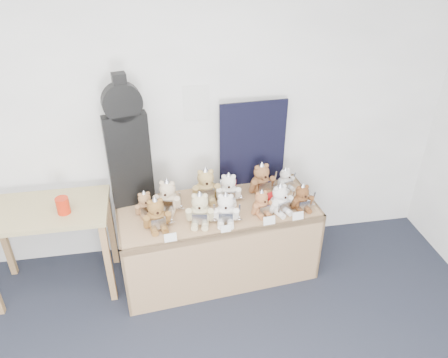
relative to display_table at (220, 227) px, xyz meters
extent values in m
plane|color=white|center=(-0.92, 0.50, 0.82)|extent=(6.00, 0.00, 6.00)
cube|color=silver|center=(-0.11, 0.49, 0.90)|extent=(0.21, 0.00, 0.30)
cube|color=#9B764F|center=(-0.01, 0.07, 0.12)|extent=(1.69, 0.83, 0.06)
cube|color=#9B764F|center=(0.03, -0.26, -0.19)|extent=(1.63, 0.18, 0.68)
cube|color=#9B764F|center=(-0.81, -0.01, -0.19)|extent=(0.09, 0.68, 0.68)
cube|color=#9B764F|center=(0.80, 0.15, -0.19)|extent=(0.09, 0.68, 0.68)
cube|color=#9A8A53|center=(-1.36, 0.10, 0.26)|extent=(0.97, 0.54, 0.04)
cube|color=olive|center=(-1.80, 0.33, -0.15)|extent=(0.05, 0.05, 0.77)
cube|color=olive|center=(-0.91, -0.13, -0.15)|extent=(0.05, 0.05, 0.77)
cube|color=olive|center=(-0.91, 0.33, -0.15)|extent=(0.05, 0.05, 0.77)
cube|color=black|center=(-0.68, 0.27, 0.54)|extent=(0.35, 0.16, 0.79)
cylinder|color=black|center=(-0.68, 0.27, 1.03)|extent=(0.31, 0.16, 0.30)
cube|color=black|center=(-0.68, 0.27, 1.15)|extent=(0.11, 0.11, 0.20)
cube|color=black|center=(0.35, 0.40, 0.53)|extent=(0.58, 0.05, 0.77)
cylinder|color=red|center=(-1.19, 0.02, 0.34)|extent=(0.10, 0.10, 0.13)
ellipsoid|color=brown|center=(-0.50, -0.10, 0.22)|extent=(0.19, 0.17, 0.17)
sphere|color=brown|center=(-0.50, -0.10, 0.34)|extent=(0.13, 0.13, 0.13)
cylinder|color=brown|center=(-0.49, -0.16, 0.33)|extent=(0.06, 0.04, 0.05)
sphere|color=black|center=(-0.49, -0.18, 0.33)|extent=(0.02, 0.02, 0.02)
sphere|color=brown|center=(-0.54, -0.11, 0.38)|extent=(0.04, 0.04, 0.04)
sphere|color=brown|center=(-0.46, -0.10, 0.38)|extent=(0.04, 0.04, 0.04)
cylinder|color=brown|center=(-0.58, -0.14, 0.23)|extent=(0.06, 0.10, 0.13)
cylinder|color=brown|center=(-0.42, -0.11, 0.23)|extent=(0.06, 0.10, 0.13)
cylinder|color=brown|center=(-0.53, -0.17, 0.17)|extent=(0.07, 0.12, 0.05)
cylinder|color=brown|center=(-0.46, -0.16, 0.17)|extent=(0.07, 0.12, 0.05)
cube|color=silver|center=(-0.49, -0.17, 0.22)|extent=(0.11, 0.04, 0.09)
cone|color=silver|center=(-0.50, -0.10, 0.39)|extent=(0.11, 0.11, 0.08)
cube|color=silver|center=(-0.39, -0.12, 0.26)|extent=(0.02, 0.04, 0.18)
cube|color=silver|center=(-0.39, -0.12, 0.19)|extent=(0.05, 0.02, 0.01)
ellipsoid|color=#C5B78B|center=(-0.17, -0.10, 0.22)|extent=(0.20, 0.18, 0.18)
sphere|color=#C5B78B|center=(-0.17, -0.10, 0.34)|extent=(0.13, 0.13, 0.13)
cylinder|color=#C5B78B|center=(-0.18, -0.15, 0.33)|extent=(0.06, 0.04, 0.05)
sphere|color=black|center=(-0.18, -0.17, 0.33)|extent=(0.02, 0.02, 0.02)
sphere|color=#C5B78B|center=(-0.21, -0.09, 0.39)|extent=(0.04, 0.04, 0.04)
sphere|color=#C5B78B|center=(-0.13, -0.11, 0.39)|extent=(0.04, 0.04, 0.04)
cylinder|color=#C5B78B|center=(-0.25, -0.11, 0.23)|extent=(0.07, 0.10, 0.13)
cylinder|color=#C5B78B|center=(-0.09, -0.14, 0.23)|extent=(0.07, 0.10, 0.13)
cylinder|color=#C5B78B|center=(-0.22, -0.15, 0.17)|extent=(0.07, 0.12, 0.05)
cylinder|color=#C5B78B|center=(-0.14, -0.17, 0.17)|extent=(0.07, 0.12, 0.05)
cube|color=silver|center=(-0.18, -0.17, 0.23)|extent=(0.12, 0.04, 0.10)
cone|color=silver|center=(-0.17, -0.10, 0.40)|extent=(0.11, 0.11, 0.08)
cube|color=silver|center=(-0.06, -0.15, 0.26)|extent=(0.02, 0.05, 0.19)
cube|color=silver|center=(-0.06, -0.15, 0.19)|extent=(0.05, 0.02, 0.01)
ellipsoid|color=white|center=(0.03, -0.12, 0.22)|extent=(0.19, 0.17, 0.17)
sphere|color=white|center=(0.03, -0.12, 0.33)|extent=(0.12, 0.12, 0.12)
cylinder|color=white|center=(0.02, -0.17, 0.32)|extent=(0.06, 0.04, 0.05)
sphere|color=black|center=(0.02, -0.19, 0.32)|extent=(0.02, 0.02, 0.02)
sphere|color=white|center=(-0.01, -0.12, 0.38)|extent=(0.04, 0.04, 0.04)
sphere|color=white|center=(0.07, -0.13, 0.38)|extent=(0.04, 0.04, 0.04)
cylinder|color=white|center=(-0.05, -0.13, 0.23)|extent=(0.06, 0.10, 0.13)
cylinder|color=white|center=(0.10, -0.16, 0.23)|extent=(0.06, 0.10, 0.13)
cylinder|color=white|center=(-0.02, -0.17, 0.17)|extent=(0.07, 0.12, 0.05)
cylinder|color=white|center=(0.06, -0.19, 0.17)|extent=(0.07, 0.12, 0.05)
cube|color=silver|center=(0.02, -0.19, 0.22)|extent=(0.11, 0.04, 0.09)
cone|color=silver|center=(0.03, -0.12, 0.39)|extent=(0.11, 0.11, 0.08)
cube|color=silver|center=(0.13, -0.17, 0.25)|extent=(0.02, 0.04, 0.18)
cube|color=silver|center=(0.13, -0.17, 0.19)|extent=(0.05, 0.01, 0.01)
ellipsoid|color=#A4673E|center=(0.33, -0.07, 0.21)|extent=(0.17, 0.15, 0.14)
sphere|color=#A4673E|center=(0.33, -0.07, 0.30)|extent=(0.10, 0.10, 0.10)
cylinder|color=#A4673E|center=(0.34, -0.11, 0.29)|extent=(0.05, 0.03, 0.04)
sphere|color=black|center=(0.34, -0.12, 0.29)|extent=(0.02, 0.02, 0.02)
sphere|color=#A4673E|center=(0.29, -0.07, 0.34)|extent=(0.03, 0.03, 0.03)
sphere|color=#A4673E|center=(0.36, -0.06, 0.34)|extent=(0.03, 0.03, 0.03)
cylinder|color=#A4673E|center=(0.27, -0.10, 0.21)|extent=(0.06, 0.08, 0.11)
cylinder|color=#A4673E|center=(0.39, -0.07, 0.21)|extent=(0.06, 0.08, 0.11)
cylinder|color=#A4673E|center=(0.31, -0.12, 0.17)|extent=(0.06, 0.10, 0.04)
cylinder|color=#A4673E|center=(0.37, -0.10, 0.17)|extent=(0.06, 0.10, 0.04)
cube|color=silver|center=(0.34, -0.12, 0.21)|extent=(0.09, 0.04, 0.08)
cone|color=silver|center=(0.33, -0.07, 0.34)|extent=(0.09, 0.09, 0.07)
cube|color=silver|center=(0.42, -0.07, 0.24)|extent=(0.02, 0.04, 0.15)
cube|color=silver|center=(0.42, -0.07, 0.18)|extent=(0.04, 0.02, 0.01)
ellipsoid|color=silver|center=(0.48, -0.06, 0.22)|extent=(0.21, 0.19, 0.16)
sphere|color=silver|center=(0.48, -0.06, 0.33)|extent=(0.12, 0.12, 0.12)
cylinder|color=silver|center=(0.50, -0.11, 0.32)|extent=(0.06, 0.04, 0.05)
sphere|color=black|center=(0.50, -0.13, 0.32)|extent=(0.02, 0.02, 0.02)
sphere|color=silver|center=(0.44, -0.08, 0.37)|extent=(0.04, 0.04, 0.04)
sphere|color=silver|center=(0.51, -0.05, 0.37)|extent=(0.04, 0.04, 0.04)
cylinder|color=silver|center=(0.41, -0.11, 0.23)|extent=(0.08, 0.10, 0.12)
cylinder|color=silver|center=(0.56, -0.05, 0.23)|extent=(0.08, 0.10, 0.12)
cylinder|color=silver|center=(0.46, -0.13, 0.17)|extent=(0.09, 0.12, 0.05)
cylinder|color=silver|center=(0.53, -0.10, 0.17)|extent=(0.09, 0.12, 0.05)
cube|color=silver|center=(0.50, -0.12, 0.22)|extent=(0.11, 0.06, 0.09)
cone|color=silver|center=(0.48, -0.06, 0.38)|extent=(0.10, 0.10, 0.08)
cube|color=silver|center=(0.58, -0.05, 0.25)|extent=(0.03, 0.04, 0.17)
cube|color=silver|center=(0.58, -0.05, 0.18)|extent=(0.05, 0.03, 0.01)
cube|color=#A31215|center=(0.45, -0.01, 0.23)|extent=(0.13, 0.08, 0.15)
ellipsoid|color=brown|center=(0.67, -0.05, 0.21)|extent=(0.16, 0.14, 0.15)
sphere|color=brown|center=(0.67, -0.05, 0.31)|extent=(0.11, 0.11, 0.11)
cylinder|color=brown|center=(0.67, -0.10, 0.30)|extent=(0.05, 0.03, 0.05)
sphere|color=black|center=(0.67, -0.11, 0.30)|extent=(0.02, 0.02, 0.02)
sphere|color=brown|center=(0.63, -0.06, 0.35)|extent=(0.03, 0.03, 0.03)
sphere|color=brown|center=(0.70, -0.05, 0.35)|extent=(0.03, 0.03, 0.03)
cylinder|color=brown|center=(0.60, -0.08, 0.22)|extent=(0.05, 0.08, 0.11)
cylinder|color=brown|center=(0.74, -0.06, 0.22)|extent=(0.05, 0.08, 0.11)
cylinder|color=brown|center=(0.64, -0.11, 0.17)|extent=(0.05, 0.10, 0.04)
cylinder|color=brown|center=(0.70, -0.10, 0.17)|extent=(0.05, 0.10, 0.04)
cube|color=silver|center=(0.67, -0.11, 0.21)|extent=(0.10, 0.03, 0.08)
cone|color=silver|center=(0.67, -0.05, 0.35)|extent=(0.09, 0.09, 0.07)
cube|color=silver|center=(0.76, -0.07, 0.24)|extent=(0.02, 0.04, 0.15)
cube|color=silver|center=(0.76, -0.07, 0.18)|extent=(0.04, 0.01, 0.01)
ellipsoid|color=#CBB494|center=(-0.40, 0.12, 0.22)|extent=(0.22, 0.20, 0.18)
sphere|color=#CBB494|center=(-0.40, 0.12, 0.34)|extent=(0.13, 0.13, 0.13)
cylinder|color=#CBB494|center=(-0.42, 0.06, 0.33)|extent=(0.06, 0.04, 0.06)
sphere|color=black|center=(-0.42, 0.05, 0.33)|extent=(0.02, 0.02, 0.02)
sphere|color=#CBB494|center=(-0.44, 0.13, 0.39)|extent=(0.04, 0.04, 0.04)
sphere|color=#CBB494|center=(-0.36, 0.11, 0.39)|extent=(0.04, 0.04, 0.04)
cylinder|color=#CBB494|center=(-0.49, 0.12, 0.23)|extent=(0.08, 0.11, 0.13)
cylinder|color=#CBB494|center=(-0.33, 0.07, 0.23)|extent=(0.08, 0.11, 0.13)
cylinder|color=#CBB494|center=(-0.46, 0.07, 0.17)|extent=(0.09, 0.13, 0.05)
cylinder|color=#CBB494|center=(-0.38, 0.05, 0.17)|extent=(0.09, 0.13, 0.05)
cube|color=silver|center=(-0.42, 0.05, 0.23)|extent=(0.12, 0.05, 0.10)
cone|color=silver|center=(-0.40, 0.12, 0.40)|extent=(0.11, 0.11, 0.09)
cube|color=silver|center=(-0.31, 0.05, 0.26)|extent=(0.03, 0.05, 0.19)
cube|color=silver|center=(-0.31, 0.05, 0.19)|extent=(0.05, 0.02, 0.01)
ellipsoid|color=tan|center=(-0.08, 0.22, 0.23)|extent=(0.19, 0.16, 0.19)
sphere|color=tan|center=(-0.08, 0.22, 0.36)|extent=(0.14, 0.14, 0.14)
cylinder|color=tan|center=(-0.08, 0.16, 0.34)|extent=(0.06, 0.03, 0.06)
sphere|color=black|center=(-0.08, 0.14, 0.34)|extent=(0.02, 0.02, 0.02)
sphere|color=tan|center=(-0.13, 0.22, 0.41)|extent=(0.04, 0.04, 0.04)
sphere|color=tan|center=(-0.03, 0.22, 0.41)|extent=(0.04, 0.04, 0.04)
cylinder|color=tan|center=(-0.17, 0.19, 0.24)|extent=(0.05, 0.10, 0.14)
cylinder|color=tan|center=(0.01, 0.19, 0.24)|extent=(0.05, 0.10, 0.14)
cylinder|color=tan|center=(-0.12, 0.15, 0.17)|extent=(0.06, 0.12, 0.06)
cylinder|color=tan|center=(-0.04, 0.15, 0.17)|extent=(0.06, 0.12, 0.06)
cube|color=silver|center=(-0.08, 0.14, 0.23)|extent=(0.12, 0.02, 0.10)
cone|color=silver|center=(-0.08, 0.22, 0.41)|extent=(0.12, 0.12, 0.09)
cube|color=silver|center=(0.04, 0.18, 0.27)|extent=(0.02, 0.05, 0.20)
cube|color=silver|center=(0.04, 0.18, 0.19)|extent=(0.06, 0.01, 0.01)
ellipsoid|color=white|center=(0.10, 0.16, 0.22)|extent=(0.18, 0.16, 0.17)
sphere|color=white|center=(0.10, 0.16, 0.33)|extent=(0.12, 0.12, 0.12)
cylinder|color=white|center=(0.10, 0.11, 0.32)|extent=(0.05, 0.03, 0.05)
sphere|color=black|center=(0.09, 0.09, 0.32)|extent=(0.02, 0.02, 0.02)
sphere|color=white|center=(0.06, 0.17, 0.38)|extent=(0.04, 0.04, 0.04)
sphere|color=white|center=(0.14, 0.16, 0.38)|extent=(0.04, 0.04, 0.04)
cylinder|color=white|center=(0.02, 0.15, 0.23)|extent=(0.06, 0.10, 0.13)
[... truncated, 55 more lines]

